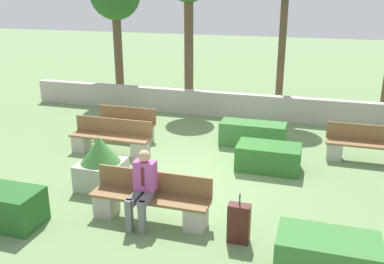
% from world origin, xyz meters
% --- Properties ---
extents(ground_plane, '(60.00, 60.00, 0.00)m').
position_xyz_m(ground_plane, '(0.00, 0.00, 0.00)').
color(ground_plane, '#6B8956').
extents(perimeter_wall, '(14.35, 0.30, 0.79)m').
position_xyz_m(perimeter_wall, '(0.00, 4.95, 0.40)').
color(perimeter_wall, '#ADA89E').
rests_on(perimeter_wall, ground_plane).
extents(bench_front, '(2.19, 0.49, 0.87)m').
position_xyz_m(bench_front, '(-0.05, -1.94, 0.35)').
color(bench_front, brown).
rests_on(bench_front, ground_plane).
extents(bench_left_side, '(2.04, 0.49, 0.87)m').
position_xyz_m(bench_left_side, '(3.94, 2.15, 0.35)').
color(bench_left_side, brown).
rests_on(bench_left_side, ground_plane).
extents(bench_right_side, '(2.11, 0.48, 0.87)m').
position_xyz_m(bench_right_side, '(-2.26, 0.83, 0.35)').
color(bench_right_side, brown).
rests_on(bench_right_side, ground_plane).
extents(bench_back, '(1.71, 0.49, 0.87)m').
position_xyz_m(bench_back, '(-2.41, 1.94, 0.33)').
color(bench_back, brown).
rests_on(bench_back, ground_plane).
extents(person_seated_man, '(0.38, 0.64, 1.35)m').
position_xyz_m(person_seated_man, '(-0.13, -2.08, 0.75)').
color(person_seated_man, slate).
rests_on(person_seated_man, ground_plane).
extents(hedge_block_near_left, '(1.72, 0.66, 0.63)m').
position_xyz_m(hedge_block_near_left, '(1.07, 2.47, 0.32)').
color(hedge_block_near_left, '#3D7A38').
rests_on(hedge_block_near_left, ground_plane).
extents(hedge_block_near_right, '(1.44, 0.83, 0.59)m').
position_xyz_m(hedge_block_near_right, '(1.68, 0.99, 0.29)').
color(hedge_block_near_right, '#33702D').
rests_on(hedge_block_near_right, ground_plane).
extents(hedge_block_mid_left, '(1.40, 0.78, 0.75)m').
position_xyz_m(hedge_block_mid_left, '(2.98, -2.88, 0.38)').
color(hedge_block_mid_left, '#3D7A38').
rests_on(hedge_block_mid_left, ground_plane).
extents(planter_corner_left, '(0.88, 0.88, 1.12)m').
position_xyz_m(planter_corner_left, '(-1.55, -0.98, 0.54)').
color(planter_corner_left, '#ADA89E').
rests_on(planter_corner_left, ground_plane).
extents(suitcase, '(0.36, 0.20, 0.88)m').
position_xyz_m(suitcase, '(1.61, -2.18, 0.34)').
color(suitcase, '#471E19').
rests_on(suitcase, ground_plane).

